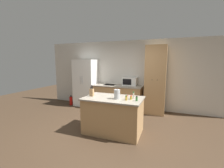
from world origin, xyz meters
TOP-DOWN VIEW (x-y plane):
  - ground_plane at (0.00, 0.00)m, footprint 14.00×14.00m
  - wall_back at (0.00, 2.33)m, footprint 7.20×0.06m
  - refrigerator at (-1.80, 1.98)m, footprint 0.87×0.67m
  - back_counter at (-0.41, 1.96)m, footprint 1.87×0.72m
  - pantry_cabinet at (0.96, 2.00)m, footprint 0.68×0.63m
  - kitchen_island at (0.10, 0.11)m, footprint 1.47×0.90m
  - microwave at (0.03, 2.10)m, footprint 0.53×0.36m
  - knife_block at (-0.48, 0.06)m, footprint 0.10×0.08m
  - spice_bottle_tall_dark at (0.47, 0.07)m, footprint 0.06×0.06m
  - spice_bottle_short_red at (0.57, 0.09)m, footprint 0.05×0.05m
  - spice_bottle_amber_oil at (0.48, -0.03)m, footprint 0.05×0.05m
  - spice_bottle_green_herb at (0.60, 0.18)m, footprint 0.04×0.04m
  - spice_bottle_pale_salt at (0.72, -0.00)m, footprint 0.05×0.05m
  - kettle at (0.24, 0.01)m, footprint 0.14×0.14m
  - fire_extinguisher at (-2.41, 1.77)m, footprint 0.12×0.12m

SIDE VIEW (x-z plane):
  - ground_plane at x=0.00m, z-range 0.00..0.00m
  - fire_extinguisher at x=-2.41m, z-range -0.02..0.39m
  - kitchen_island at x=0.10m, z-range 0.00..0.91m
  - back_counter at x=-0.41m, z-range 0.00..0.92m
  - refrigerator at x=-1.80m, z-range 0.00..1.89m
  - spice_bottle_short_red at x=0.57m, z-range 0.91..1.01m
  - spice_bottle_tall_dark at x=0.47m, z-range 0.91..1.01m
  - spice_bottle_pale_salt at x=0.72m, z-range 0.91..1.02m
  - spice_bottle_amber_oil at x=0.48m, z-range 0.91..1.03m
  - spice_bottle_green_herb at x=0.60m, z-range 0.91..1.08m
  - knife_block at x=-0.48m, z-range 0.87..1.16m
  - kettle at x=0.24m, z-range 0.90..1.16m
  - microwave at x=0.03m, z-range 0.92..1.23m
  - pantry_cabinet at x=0.96m, z-range 0.00..2.35m
  - wall_back at x=0.00m, z-range 0.00..2.60m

